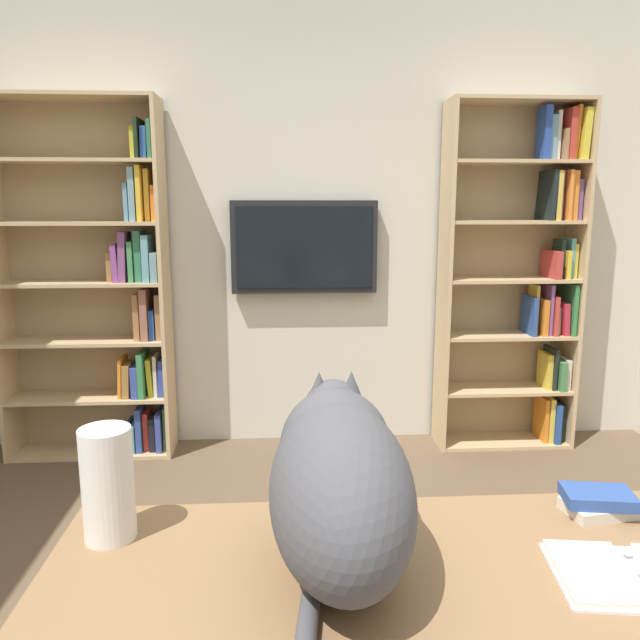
% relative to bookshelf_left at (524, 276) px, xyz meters
% --- Properties ---
extents(wall_back, '(4.52, 0.06, 2.70)m').
position_rel_bookshelf_left_xyz_m(wall_back, '(1.34, -0.17, 0.31)').
color(wall_back, beige).
rests_on(wall_back, ground).
extents(bookshelf_left, '(0.81, 0.28, 2.05)m').
position_rel_bookshelf_left_xyz_m(bookshelf_left, '(0.00, 0.00, 0.00)').
color(bookshelf_left, tan).
rests_on(bookshelf_left, ground).
extents(bookshelf_right, '(0.95, 0.28, 2.05)m').
position_rel_bookshelf_left_xyz_m(bookshelf_right, '(2.48, -0.00, -0.06)').
color(bookshelf_right, tan).
rests_on(bookshelf_right, ground).
extents(wall_mounted_tv, '(0.87, 0.07, 0.55)m').
position_rel_bookshelf_left_xyz_m(wall_mounted_tv, '(1.32, -0.08, 0.17)').
color(wall_mounted_tv, black).
extents(desk, '(1.46, 0.67, 0.75)m').
position_rel_bookshelf_left_xyz_m(desk, '(1.21, 2.53, -0.40)').
color(desk, olive).
rests_on(desk, ground).
extents(cat, '(0.28, 0.68, 0.36)m').
position_rel_bookshelf_left_xyz_m(cat, '(1.34, 2.43, -0.11)').
color(cat, '#4C4C51').
rests_on(cat, desk).
extents(paper_towel_roll, '(0.11, 0.11, 0.25)m').
position_rel_bookshelf_left_xyz_m(paper_towel_roll, '(1.83, 2.31, -0.17)').
color(paper_towel_roll, white).
rests_on(paper_towel_roll, desk).
extents(desk_book_stack, '(0.17, 0.13, 0.06)m').
position_rel_bookshelf_left_xyz_m(desk_book_stack, '(0.72, 2.27, -0.27)').
color(desk_book_stack, beige).
rests_on(desk_book_stack, desk).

